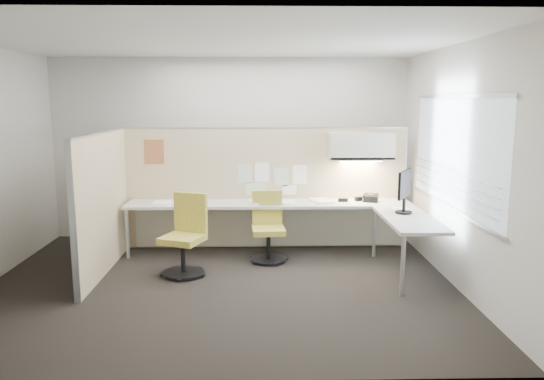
{
  "coord_description": "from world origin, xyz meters",
  "views": [
    {
      "loc": [
        0.46,
        -6.06,
        2.16
      ],
      "look_at": [
        0.63,
        0.8,
        0.99
      ],
      "focal_mm": 35.0,
      "sensor_mm": 36.0,
      "label": 1
    }
  ],
  "objects_px": {
    "desk": "(293,213)",
    "chair_right": "(268,229)",
    "phone": "(370,198)",
    "monitor": "(405,189)",
    "chair_left": "(185,238)"
  },
  "relations": [
    {
      "from": "desk",
      "to": "monitor",
      "type": "distance_m",
      "value": 1.57
    },
    {
      "from": "desk",
      "to": "chair_left",
      "type": "distance_m",
      "value": 1.59
    },
    {
      "from": "chair_right",
      "to": "monitor",
      "type": "height_order",
      "value": "monitor"
    },
    {
      "from": "chair_right",
      "to": "monitor",
      "type": "distance_m",
      "value": 1.88
    },
    {
      "from": "desk",
      "to": "chair_right",
      "type": "height_order",
      "value": "chair_right"
    },
    {
      "from": "chair_right",
      "to": "phone",
      "type": "height_order",
      "value": "chair_right"
    },
    {
      "from": "desk",
      "to": "phone",
      "type": "relative_size",
      "value": 15.57
    },
    {
      "from": "chair_left",
      "to": "monitor",
      "type": "xyz_separation_m",
      "value": [
        2.76,
        0.14,
        0.58
      ]
    },
    {
      "from": "monitor",
      "to": "phone",
      "type": "bearing_deg",
      "value": 47.98
    },
    {
      "from": "chair_left",
      "to": "phone",
      "type": "relative_size",
      "value": 3.87
    },
    {
      "from": "chair_left",
      "to": "monitor",
      "type": "bearing_deg",
      "value": 24.32
    },
    {
      "from": "chair_left",
      "to": "monitor",
      "type": "relative_size",
      "value": 1.81
    },
    {
      "from": "phone",
      "to": "desk",
      "type": "bearing_deg",
      "value": -153.81
    },
    {
      "from": "phone",
      "to": "chair_right",
      "type": "bearing_deg",
      "value": -147.81
    },
    {
      "from": "desk",
      "to": "chair_right",
      "type": "bearing_deg",
      "value": -148.83
    }
  ]
}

